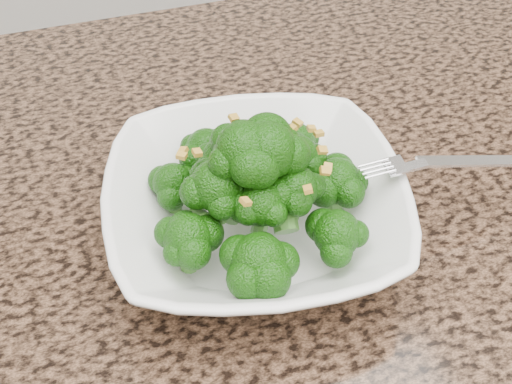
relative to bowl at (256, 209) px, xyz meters
name	(u,v)px	position (x,y,z in m)	size (l,w,h in m)	color
granite_counter	(361,329)	(0.05, -0.11, -0.05)	(1.64, 1.04, 0.03)	brown
bowl	(256,209)	(0.00, 0.00, 0.00)	(0.25, 0.25, 0.06)	white
broccoli_pile	(256,145)	(0.00, 0.00, 0.07)	(0.22, 0.22, 0.08)	#144C08
garlic_topping	(256,100)	(0.00, 0.00, 0.11)	(0.13, 0.13, 0.01)	gold
fork	(419,165)	(0.13, -0.03, 0.04)	(0.17, 0.03, 0.01)	silver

